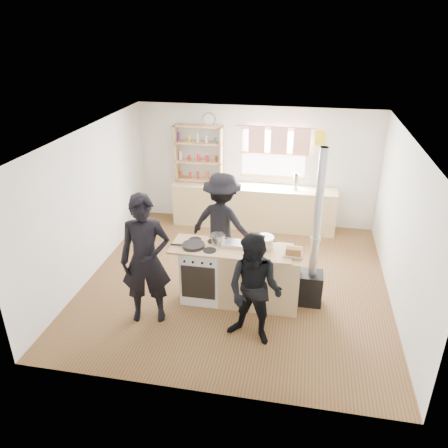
{
  "coord_description": "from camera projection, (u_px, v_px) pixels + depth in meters",
  "views": [
    {
      "loc": [
        0.98,
        -6.26,
        4.06
      ],
      "look_at": [
        -0.2,
        -0.1,
        1.1
      ],
      "focal_mm": 35.0,
      "sensor_mm": 36.0,
      "label": 1
    }
  ],
  "objects": [
    {
      "name": "skillet_greens",
      "position": [
        194.0,
        245.0,
        6.59
      ],
      "size": [
        0.37,
        0.37,
        0.05
      ],
      "color": "black",
      "rests_on": "cooking_island"
    },
    {
      "name": "bread_board",
      "position": [
        293.0,
        252.0,
        6.34
      ],
      "size": [
        0.29,
        0.21,
        0.12
      ],
      "color": "tan",
      "rests_on": "cooking_island"
    },
    {
      "name": "person_near_left",
      "position": [
        146.0,
        260.0,
        6.14
      ],
      "size": [
        0.8,
        0.62,
        1.96
      ],
      "primitive_type": "imported",
      "rotation": [
        0.0,
        0.0,
        0.22
      ],
      "color": "black",
      "rests_on": "ground"
    },
    {
      "name": "back_counter",
      "position": [
        254.0,
        207.0,
        9.24
      ],
      "size": [
        3.4,
        0.55,
        0.9
      ],
      "primitive_type": "cube",
      "color": "#D3B87F",
      "rests_on": "ground"
    },
    {
      "name": "thermos",
      "position": [
        296.0,
        182.0,
        8.83
      ],
      "size": [
        0.1,
        0.1,
        0.33
      ],
      "primitive_type": "cylinder",
      "color": "silver",
      "rests_on": "back_counter"
    },
    {
      "name": "stockpot_counter",
      "position": [
        264.0,
        242.0,
        6.52
      ],
      "size": [
        0.29,
        0.29,
        0.21
      ],
      "color": "silver",
      "rests_on": "cooking_island"
    },
    {
      "name": "cooking_island",
      "position": [
        240.0,
        275.0,
        6.75
      ],
      "size": [
        1.97,
        0.64,
        0.93
      ],
      "color": "white",
      "rests_on": "ground"
    },
    {
      "name": "person_far",
      "position": [
        222.0,
        223.0,
        7.44
      ],
      "size": [
        1.29,
        0.95,
        1.79
      ],
      "primitive_type": "imported",
      "rotation": [
        0.0,
        0.0,
        2.87
      ],
      "color": "black",
      "rests_on": "ground"
    },
    {
      "name": "ground",
      "position": [
        236.0,
        281.0,
        7.46
      ],
      "size": [
        5.0,
        5.0,
        0.01
      ],
      "primitive_type": "cube",
      "color": "brown",
      "rests_on": "ground"
    },
    {
      "name": "flue_heater",
      "position": [
        313.0,
        266.0,
        6.63
      ],
      "size": [
        0.35,
        0.35,
        2.5
      ],
      "color": "black",
      "rests_on": "ground"
    },
    {
      "name": "person_near_right",
      "position": [
        255.0,
        291.0,
        5.76
      ],
      "size": [
        0.92,
        0.8,
        1.6
      ],
      "primitive_type": "imported",
      "rotation": [
        0.0,
        0.0,
        -0.28
      ],
      "color": "black",
      "rests_on": "ground"
    },
    {
      "name": "shelving_unit",
      "position": [
        199.0,
        153.0,
        9.09
      ],
      "size": [
        1.0,
        0.28,
        1.2
      ],
      "color": "tan",
      "rests_on": "back_counter"
    },
    {
      "name": "stockpot_stove",
      "position": [
        218.0,
        239.0,
        6.66
      ],
      "size": [
        0.22,
        0.22,
        0.18
      ],
      "color": "#B3B3B5",
      "rests_on": "cooking_island"
    },
    {
      "name": "roast_tray",
      "position": [
        234.0,
        244.0,
        6.61
      ],
      "size": [
        0.38,
        0.25,
        0.06
      ],
      "color": "silver",
      "rests_on": "cooking_island"
    }
  ]
}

